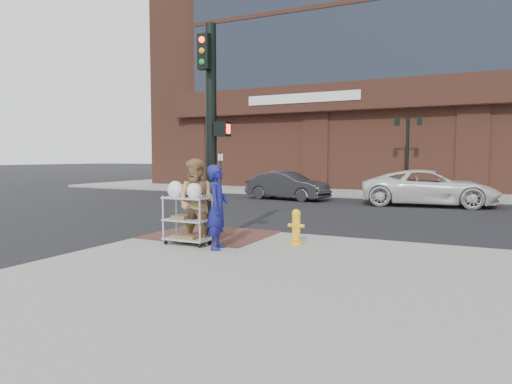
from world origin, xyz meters
The scene contains 13 objects.
ground centered at (0.00, 0.00, 0.00)m, with size 220.00×220.00×0.00m, color black.
brick_curb_ramp centered at (-0.60, 0.90, 0.16)m, with size 2.80×2.40×0.01m, color #4E2A24.
lamp_post centered at (2.00, 16.00, 2.62)m, with size 1.32×0.22×4.00m.
parking_sign centered at (-8.50, 15.00, 1.25)m, with size 0.05×0.05×2.20m, color black.
traffic_signal_pole centered at (-0.48, 0.77, 2.83)m, with size 0.61×0.51×5.00m.
woman_blue centered at (0.44, -0.52, 1.02)m, with size 0.63×0.42×1.74m, color navy.
pedestrian_tan centered at (-0.14, -0.39, 1.08)m, with size 0.90×0.70×1.86m, color #9E784A.
sedan_dark centered at (-2.98, 11.89, 0.67)m, with size 1.42×4.07×1.34m, color black.
minivan_white centered at (3.46, 11.92, 0.76)m, with size 2.52×5.47×1.52m, color silver.
utility_cart centered at (-0.40, -0.37, 0.78)m, with size 1.01×0.57×1.40m.
fire_hydrant centered at (1.71, 0.67, 0.54)m, with size 0.36×0.25×0.77m.
newsbox_red centered at (-5.18, 15.47, 0.71)m, with size 0.47×0.42×1.11m, color red.
newsbox_blue centered at (-4.71, 15.03, 0.71)m, with size 0.47×0.42×1.12m, color #1928A7.
Camera 1 is at (5.18, -8.55, 2.04)m, focal length 32.00 mm.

